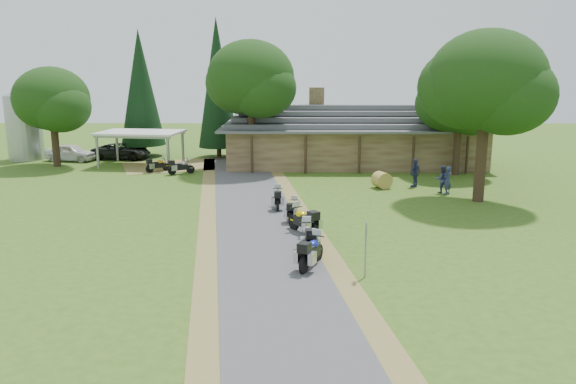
{
  "coord_description": "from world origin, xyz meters",
  "views": [
    {
      "loc": [
        1.03,
        -21.87,
        7.62
      ],
      "look_at": [
        0.8,
        5.67,
        1.6
      ],
      "focal_mm": 35.0,
      "sensor_mm": 36.0,
      "label": 1
    }
  ],
  "objects_px": {
    "car_white_sedan": "(71,150)",
    "hay_bale": "(382,180)",
    "motorcycle_carport_a": "(158,164)",
    "silo": "(24,125)",
    "motorcycle_row_a": "(311,250)",
    "lodge": "(353,134)",
    "motorcycle_row_d": "(293,209)",
    "motorcycle_carport_b": "(181,166)",
    "motorcycle_row_b": "(308,236)",
    "motorcycle_row_e": "(278,197)",
    "car_dark_suv": "(121,147)",
    "carport": "(141,149)",
    "motorcycle_row_c": "(303,219)"
  },
  "relations": [
    {
      "from": "lodge",
      "to": "car_dark_suv",
      "type": "bearing_deg",
      "value": 173.26
    },
    {
      "from": "motorcycle_row_d",
      "to": "motorcycle_carport_b",
      "type": "relative_size",
      "value": 0.97
    },
    {
      "from": "motorcycle_row_e",
      "to": "car_dark_suv",
      "type": "bearing_deg",
      "value": 37.31
    },
    {
      "from": "hay_bale",
      "to": "lodge",
      "type": "bearing_deg",
      "value": 95.19
    },
    {
      "from": "motorcycle_carport_a",
      "to": "motorcycle_row_c",
      "type": "bearing_deg",
      "value": -94.46
    },
    {
      "from": "hay_bale",
      "to": "car_dark_suv",
      "type": "bearing_deg",
      "value": 149.72
    },
    {
      "from": "motorcycle_row_a",
      "to": "motorcycle_row_e",
      "type": "bearing_deg",
      "value": 32.0
    },
    {
      "from": "motorcycle_row_b",
      "to": "hay_bale",
      "type": "distance_m",
      "value": 14.21
    },
    {
      "from": "lodge",
      "to": "hay_bale",
      "type": "xyz_separation_m",
      "value": [
        0.89,
        -9.76,
        -1.91
      ]
    },
    {
      "from": "lodge",
      "to": "car_white_sedan",
      "type": "distance_m",
      "value": 23.93
    },
    {
      "from": "lodge",
      "to": "motorcycle_row_a",
      "type": "xyz_separation_m",
      "value": [
        -4.23,
        -24.89,
        -1.76
      ]
    },
    {
      "from": "lodge",
      "to": "motorcycle_row_b",
      "type": "relative_size",
      "value": 10.48
    },
    {
      "from": "motorcycle_carport_b",
      "to": "lodge",
      "type": "bearing_deg",
      "value": -7.39
    },
    {
      "from": "car_white_sedan",
      "to": "motorcycle_row_c",
      "type": "relative_size",
      "value": 2.58
    },
    {
      "from": "silo",
      "to": "motorcycle_row_a",
      "type": "relative_size",
      "value": 2.93
    },
    {
      "from": "motorcycle_row_c",
      "to": "hay_bale",
      "type": "bearing_deg",
      "value": -59.07
    },
    {
      "from": "car_dark_suv",
      "to": "motorcycle_row_e",
      "type": "distance_m",
      "value": 22.53
    },
    {
      "from": "car_dark_suv",
      "to": "motorcycle_row_c",
      "type": "height_order",
      "value": "car_dark_suv"
    },
    {
      "from": "car_white_sedan",
      "to": "motorcycle_carport_b",
      "type": "height_order",
      "value": "car_white_sedan"
    },
    {
      "from": "car_white_sedan",
      "to": "motorcycle_carport_a",
      "type": "xyz_separation_m",
      "value": [
        8.63,
        -5.14,
        -0.32
      ]
    },
    {
      "from": "carport",
      "to": "motorcycle_row_a",
      "type": "bearing_deg",
      "value": -54.64
    },
    {
      "from": "motorcycle_carport_a",
      "to": "motorcycle_carport_b",
      "type": "height_order",
      "value": "motorcycle_carport_b"
    },
    {
      "from": "motorcycle_carport_b",
      "to": "hay_bale",
      "type": "distance_m",
      "value": 14.97
    },
    {
      "from": "motorcycle_row_d",
      "to": "car_dark_suv",
      "type": "bearing_deg",
      "value": 45.99
    },
    {
      "from": "motorcycle_row_d",
      "to": "motorcycle_row_e",
      "type": "xyz_separation_m",
      "value": [
        -0.84,
        2.58,
        0.04
      ]
    },
    {
      "from": "motorcycle_carport_a",
      "to": "motorcycle_row_b",
      "type": "bearing_deg",
      "value": -97.9
    },
    {
      "from": "silo",
      "to": "lodge",
      "type": "bearing_deg",
      "value": -4.26
    },
    {
      "from": "motorcycle_row_b",
      "to": "motorcycle_carport_a",
      "type": "bearing_deg",
      "value": 23.79
    },
    {
      "from": "lodge",
      "to": "motorcycle_row_e",
      "type": "bearing_deg",
      "value": -110.79
    },
    {
      "from": "lodge",
      "to": "motorcycle_row_a",
      "type": "relative_size",
      "value": 10.57
    },
    {
      "from": "lodge",
      "to": "motorcycle_carport_a",
      "type": "xyz_separation_m",
      "value": [
        -15.22,
        -3.88,
        -1.86
      ]
    },
    {
      "from": "motorcycle_carport_a",
      "to": "hay_bale",
      "type": "bearing_deg",
      "value": -57.69
    },
    {
      "from": "car_dark_suv",
      "to": "carport",
      "type": "bearing_deg",
      "value": -136.32
    },
    {
      "from": "motorcycle_row_a",
      "to": "motorcycle_row_e",
      "type": "xyz_separation_m",
      "value": [
        -1.57,
        9.62,
        -0.06
      ]
    },
    {
      "from": "lodge",
      "to": "car_white_sedan",
      "type": "height_order",
      "value": "lodge"
    },
    {
      "from": "motorcycle_carport_b",
      "to": "car_dark_suv",
      "type": "bearing_deg",
      "value": 105.16
    },
    {
      "from": "lodge",
      "to": "motorcycle_carport_b",
      "type": "xyz_separation_m",
      "value": [
        -13.25,
        -4.83,
        -1.84
      ]
    },
    {
      "from": "motorcycle_row_d",
      "to": "motorcycle_row_e",
      "type": "relative_size",
      "value": 0.94
    },
    {
      "from": "lodge",
      "to": "motorcycle_row_c",
      "type": "relative_size",
      "value": 10.07
    },
    {
      "from": "car_white_sedan",
      "to": "motorcycle_row_b",
      "type": "relative_size",
      "value": 2.68
    },
    {
      "from": "motorcycle_carport_b",
      "to": "motorcycle_carport_a",
      "type": "bearing_deg",
      "value": 126.79
    },
    {
      "from": "car_white_sedan",
      "to": "hay_bale",
      "type": "relative_size",
      "value": 5.11
    },
    {
      "from": "car_white_sedan",
      "to": "hay_bale",
      "type": "height_order",
      "value": "car_white_sedan"
    },
    {
      "from": "motorcycle_row_d",
      "to": "lodge",
      "type": "bearing_deg",
      "value": -5.93
    },
    {
      "from": "motorcycle_row_a",
      "to": "motorcycle_row_d",
      "type": "height_order",
      "value": "motorcycle_row_a"
    },
    {
      "from": "motorcycle_row_b",
      "to": "motorcycle_row_d",
      "type": "xyz_separation_m",
      "value": [
        -0.65,
        5.15,
        -0.11
      ]
    },
    {
      "from": "motorcycle_row_b",
      "to": "motorcycle_row_c",
      "type": "height_order",
      "value": "motorcycle_row_c"
    },
    {
      "from": "hay_bale",
      "to": "carport",
      "type": "bearing_deg",
      "value": 154.09
    },
    {
      "from": "lodge",
      "to": "motorcycle_row_d",
      "type": "distance_m",
      "value": 18.61
    },
    {
      "from": "motorcycle_row_b",
      "to": "motorcycle_carport_b",
      "type": "distance_m",
      "value": 20.25
    }
  ]
}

